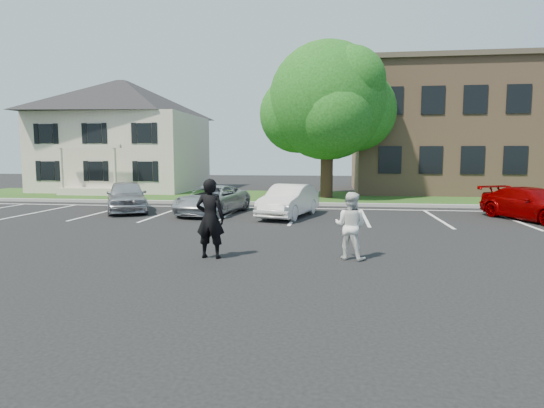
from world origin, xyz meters
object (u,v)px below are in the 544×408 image
at_px(man_black_suit, 210,218).
at_px(car_red_compact, 533,204).
at_px(house, 124,136).
at_px(car_silver_west, 127,196).
at_px(man_white_shirt, 350,226).
at_px(car_white_sedan, 289,201).
at_px(office_building, 524,130).
at_px(tree, 329,104).
at_px(car_silver_minivan, 212,200).

distance_m(man_black_suit, car_red_compact, 13.04).
distance_m(house, car_silver_west, 13.11).
xyz_separation_m(house, man_white_shirt, (14.95, -19.45, -3.02)).
bearing_deg(car_white_sedan, car_silver_west, -171.31).
xyz_separation_m(man_black_suit, car_silver_west, (-6.08, 8.32, -0.28)).
height_order(office_building, tree, tree).
bearing_deg(car_red_compact, man_white_shirt, -158.12).
distance_m(man_white_shirt, car_silver_west, 12.35).
relative_size(house, car_silver_west, 2.54).
distance_m(house, car_silver_minivan, 15.39).
relative_size(tree, man_black_suit, 4.55).
height_order(office_building, car_silver_west, office_building).
bearing_deg(car_silver_west, office_building, 5.20).
bearing_deg(house, man_white_shirt, -52.46).
height_order(office_building, man_white_shirt, office_building).
xyz_separation_m(car_silver_west, car_red_compact, (16.54, -0.55, -0.07)).
bearing_deg(man_black_suit, house, -56.79).
bearing_deg(car_silver_minivan, car_white_sedan, 2.84).
xyz_separation_m(car_silver_minivan, car_white_sedan, (3.31, -0.50, 0.05)).
bearing_deg(house, car_white_sedan, -43.70).
relative_size(tree, car_silver_west, 2.17).
xyz_separation_m(man_black_suit, car_white_sedan, (1.16, 7.59, -0.32)).
xyz_separation_m(house, car_red_compact, (22.07, -12.02, -3.20)).
bearing_deg(car_white_sedan, man_white_shirt, -58.81).
height_order(car_silver_west, car_white_sedan, car_silver_west).
bearing_deg(tree, man_black_suit, -99.55).
bearing_deg(house, man_black_suit, -59.61).
relative_size(man_white_shirt, car_silver_west, 0.40).
height_order(tree, car_silver_west, tree).
bearing_deg(car_white_sedan, man_black_suit, -84.25).
relative_size(house, tree, 1.17).
bearing_deg(office_building, car_red_compact, -109.35).
xyz_separation_m(office_building, man_black_suit, (-15.39, -21.82, -3.19)).
relative_size(man_black_suit, car_silver_west, 0.48).
bearing_deg(car_silver_west, car_silver_minivan, -30.29).
bearing_deg(office_building, house, -175.72).
relative_size(office_building, car_white_sedan, 5.67).
bearing_deg(car_silver_minivan, house, 140.38).
bearing_deg(car_silver_west, tree, 13.08).
relative_size(man_black_suit, car_silver_minivan, 0.45).
distance_m(car_white_sedan, car_red_compact, 9.30).
relative_size(office_building, man_white_shirt, 13.86).
relative_size(man_black_suit, car_red_compact, 0.45).
bearing_deg(tree, man_white_shirt, -87.34).
relative_size(house, man_white_shirt, 6.37).
bearing_deg(car_white_sedan, car_red_compact, 15.58).
bearing_deg(car_white_sedan, tree, 94.09).
bearing_deg(man_white_shirt, car_silver_minivan, -34.33).
relative_size(tree, car_white_sedan, 2.23).
xyz_separation_m(house, office_building, (27.00, 2.02, 0.33)).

